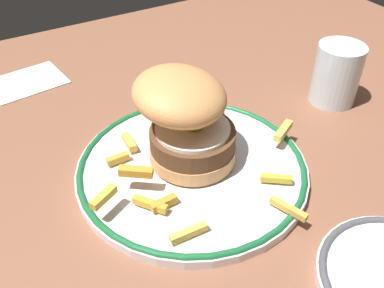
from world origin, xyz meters
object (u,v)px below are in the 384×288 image
(burger, at_px, (186,118))
(napkin, at_px, (27,81))
(dinner_plate, at_px, (192,168))
(water_glass, at_px, (336,78))

(burger, height_order, napkin, burger)
(dinner_plate, xyz_separation_m, water_glass, (0.27, 0.03, 0.03))
(dinner_plate, height_order, napkin, dinner_plate)
(burger, bearing_deg, water_glass, 3.82)
(dinner_plate, bearing_deg, burger, 87.19)
(napkin, bearing_deg, water_glass, -36.83)
(dinner_plate, height_order, burger, burger)
(burger, xyz_separation_m, water_glass, (0.27, 0.02, -0.04))
(burger, relative_size, napkin, 1.35)
(napkin, bearing_deg, burger, -68.44)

